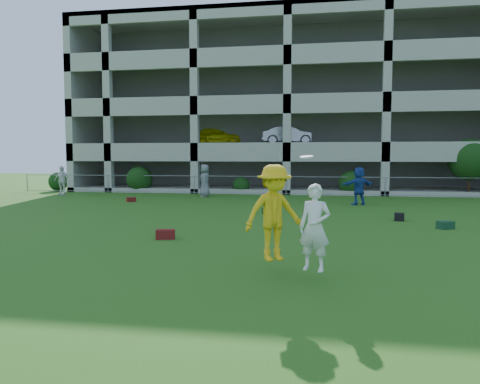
% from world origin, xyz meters
% --- Properties ---
extents(ground, '(100.00, 100.00, 0.00)m').
position_xyz_m(ground, '(0.00, 0.00, 0.00)').
color(ground, '#235114').
rests_on(ground, ground).
extents(bystander_b, '(1.11, 0.56, 1.83)m').
position_xyz_m(bystander_b, '(-13.93, 16.56, 0.91)').
color(bystander_b, white).
rests_on(bystander_b, ground).
extents(bystander_c, '(0.86, 1.09, 1.95)m').
position_xyz_m(bystander_c, '(-4.74, 16.81, 0.98)').
color(bystander_c, slate).
rests_on(bystander_c, ground).
extents(bystander_d, '(1.83, 1.32, 1.91)m').
position_xyz_m(bystander_d, '(4.02, 13.62, 0.96)').
color(bystander_d, '#21459A').
rests_on(bystander_d, ground).
extents(bag_red_a, '(0.61, 0.42, 0.28)m').
position_xyz_m(bag_red_a, '(-2.39, 2.67, 0.14)').
color(bag_red_a, '#5C170F').
rests_on(bag_red_a, ground).
extents(bag_green_c, '(0.61, 0.55, 0.26)m').
position_xyz_m(bag_green_c, '(6.29, 6.13, 0.13)').
color(bag_green_c, '#143821').
rests_on(bag_green_c, ground).
extents(crate_d, '(0.41, 0.41, 0.30)m').
position_xyz_m(crate_d, '(5.08, 7.89, 0.15)').
color(crate_d, black).
rests_on(crate_d, ground).
extents(bag_red_f, '(0.52, 0.52, 0.24)m').
position_xyz_m(bag_red_f, '(-7.89, 13.16, 0.12)').
color(bag_red_f, '#51130D').
rests_on(bag_red_f, ground).
extents(bag_green_g, '(0.58, 0.55, 0.25)m').
position_xyz_m(bag_green_g, '(-0.05, 9.19, 0.12)').
color(bag_green_g, '#143814').
rests_on(bag_green_g, ground).
extents(frisbee_contest, '(1.92, 1.27, 2.26)m').
position_xyz_m(frisbee_contest, '(1.34, -1.04, 1.25)').
color(frisbee_contest, yellow).
rests_on(frisbee_contest, ground).
extents(parking_garage, '(30.00, 14.00, 12.00)m').
position_xyz_m(parking_garage, '(-0.01, 27.70, 6.01)').
color(parking_garage, '#9E998C').
rests_on(parking_garage, ground).
extents(fence, '(36.06, 0.06, 1.20)m').
position_xyz_m(fence, '(0.00, 19.00, 0.61)').
color(fence, gray).
rests_on(fence, ground).
extents(shrub_row, '(34.38, 2.52, 3.50)m').
position_xyz_m(shrub_row, '(4.59, 19.70, 1.51)').
color(shrub_row, '#163D11').
rests_on(shrub_row, ground).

